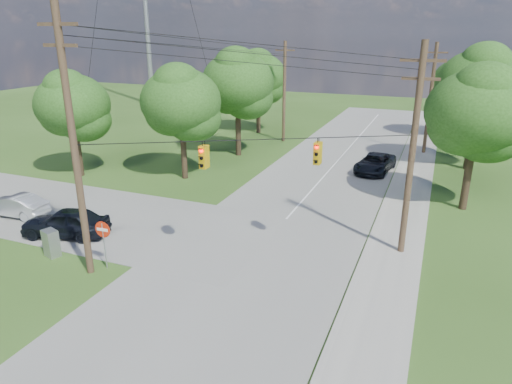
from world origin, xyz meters
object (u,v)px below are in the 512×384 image
at_px(pole_sw, 74,144).
at_px(pole_north_e, 430,98).
at_px(do_not_enter_sign, 103,235).
at_px(car_cross_dark, 65,222).
at_px(pole_ne, 412,150).
at_px(car_cross_silver, 16,205).
at_px(pole_north_w, 284,91).
at_px(car_main_north, 375,163).
at_px(control_cabinet, 51,243).

relative_size(pole_sw, pole_north_e, 1.20).
bearing_deg(do_not_enter_sign, car_cross_dark, 151.56).
height_order(pole_ne, do_not_enter_sign, pole_ne).
bearing_deg(pole_north_e, car_cross_silver, -131.26).
height_order(pole_north_w, car_cross_silver, pole_north_w).
distance_m(pole_ne, pole_north_e, 22.00).
bearing_deg(car_cross_silver, do_not_enter_sign, 67.88).
distance_m(pole_ne, pole_north_w, 26.03).
distance_m(car_cross_dark, car_main_north, 23.71).
distance_m(pole_north_w, car_main_north, 13.80).
height_order(pole_ne, car_cross_dark, pole_ne).
bearing_deg(car_cross_dark, pole_sw, 40.34).
bearing_deg(car_cross_silver, car_cross_dark, 73.99).
distance_m(pole_sw, pole_north_w, 29.62).
height_order(pole_sw, car_cross_dark, pole_sw).
distance_m(car_cross_dark, car_cross_silver, 5.20).
bearing_deg(pole_north_w, car_cross_silver, -108.62).
height_order(pole_sw, do_not_enter_sign, pole_sw).
distance_m(pole_north_w, car_cross_dark, 27.46).
distance_m(car_cross_silver, car_main_north, 26.23).
bearing_deg(do_not_enter_sign, pole_sw, -131.32).
distance_m(pole_north_w, control_cabinet, 29.45).
bearing_deg(control_cabinet, pole_sw, 7.13).
relative_size(car_cross_silver, car_main_north, 0.79).
distance_m(pole_north_e, pole_north_w, 13.90).
bearing_deg(car_main_north, pole_ne, -68.73).
bearing_deg(car_cross_silver, pole_ne, 96.22).
bearing_deg(pole_ne, pole_sw, -150.62).
relative_size(car_cross_dark, car_main_north, 0.91).
distance_m(pole_sw, car_main_north, 24.63).
bearing_deg(pole_sw, pole_north_e, 65.48).
relative_size(pole_sw, control_cabinet, 8.50).
bearing_deg(pole_north_w, pole_sw, -89.23).
xyz_separation_m(pole_ne, car_cross_silver, (-22.57, -3.72, -4.76)).
height_order(pole_sw, car_main_north, pole_sw).
xyz_separation_m(car_cross_silver, control_cabinet, (6.12, -3.28, -0.01)).
height_order(pole_north_e, car_cross_dark, pole_north_e).
relative_size(car_cross_silver, do_not_enter_sign, 1.68).
distance_m(car_main_north, control_cabinet, 24.87).
bearing_deg(car_cross_dark, pole_north_e, 131.47).
bearing_deg(pole_north_w, car_cross_dark, -97.64).
relative_size(car_main_north, do_not_enter_sign, 2.12).
bearing_deg(pole_ne, car_main_north, 103.48).
relative_size(pole_ne, car_main_north, 2.02).
xyz_separation_m(pole_sw, car_main_north, (10.10, 21.78, -5.48)).
relative_size(pole_ne, pole_north_e, 1.05).
xyz_separation_m(pole_ne, pole_north_w, (-13.90, 22.00, -0.34)).
height_order(pole_north_e, control_cabinet, pole_north_e).
distance_m(pole_sw, pole_ne, 15.51).
bearing_deg(car_cross_silver, pole_north_w, 158.23).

